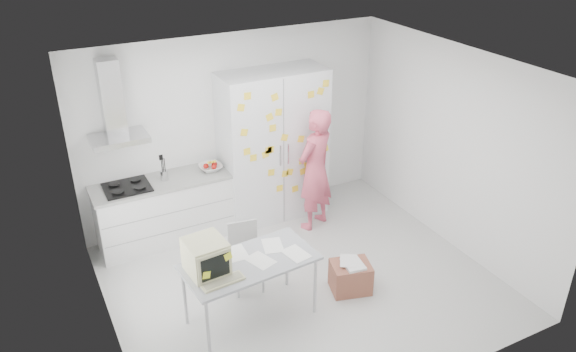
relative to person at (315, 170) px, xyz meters
name	(u,v)px	position (x,y,z in m)	size (l,w,h in m)	color
floor	(301,282)	(-0.81, -1.10, -0.90)	(4.50, 4.00, 0.02)	silver
walls	(274,162)	(-0.81, -0.38, 0.46)	(4.52, 4.01, 2.70)	white
ceiling	(304,70)	(-0.81, -1.10, 1.81)	(4.50, 4.00, 0.02)	white
counter_run	(165,210)	(-2.01, 0.60, -0.42)	(1.84, 0.63, 1.28)	white
range_hood	(113,109)	(-2.46, 0.74, 1.07)	(0.70, 0.48, 1.01)	silver
tall_cabinet	(273,146)	(-0.36, 0.57, 0.21)	(1.50, 0.68, 2.20)	silver
person	(315,170)	(0.00, 0.00, 0.00)	(0.65, 0.43, 1.78)	#D45269
desk	(223,260)	(-1.92, -1.41, -0.01)	(1.50, 0.84, 1.15)	#9A9DA4
chair	(245,252)	(-1.44, -0.83, -0.41)	(0.43, 0.43, 0.84)	#A4A4A2
cardboard_box	(351,277)	(-0.35, -1.51, -0.70)	(0.54, 0.48, 0.40)	#945540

